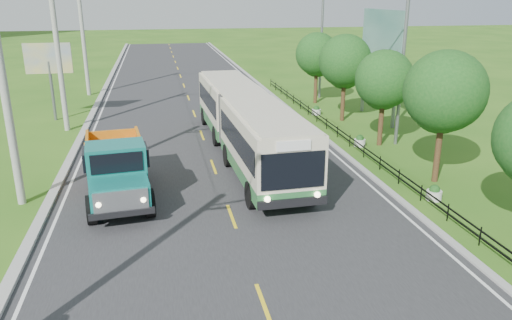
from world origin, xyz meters
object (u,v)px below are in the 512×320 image
object	(u,v)px
billboard_right	(382,40)
pole_mid	(58,49)
tree_third	(444,95)
streetlight_far	(320,38)
tree_fifth	(345,64)
billboard_left	(49,63)
pole_near	(4,80)
planter_near	(434,193)
tree_back	(317,56)
bus	(245,120)
dump_truck	(116,165)
pole_far	(83,34)
tree_fourth	(384,82)
planter_mid	(360,141)
planter_far	(316,111)
streetlight_mid	(400,58)

from	to	relation	value
billboard_right	pole_mid	bearing A→B (deg)	177.22
tree_third	streetlight_far	distance (m)	19.90
tree_fifth	billboard_left	world-z (taller)	tree_fifth
pole_near	planter_near	world-z (taller)	pole_near
pole_mid	pole_near	bearing A→B (deg)	-90.00
tree_back	bus	size ratio (longest dim) A/B	0.32
pole_near	tree_third	size ratio (longest dim) A/B	1.67
tree_back	dump_truck	bearing A→B (deg)	-129.26
planter_near	pole_far	bearing A→B (deg)	121.99
pole_near	streetlight_far	size ratio (longest dim) A/B	1.10
tree_fourth	streetlight_far	bearing A→B (deg)	86.75
planter_mid	pole_mid	bearing A→B (deg)	157.46
planter_far	billboard_right	bearing A→B (deg)	-28.39
tree_back	planter_mid	bearing A→B (deg)	-95.91
pole_near	dump_truck	size ratio (longest dim) A/B	1.53
planter_mid	streetlight_mid	bearing A→B (deg)	0.00
pole_mid	tree_fifth	distance (m)	18.18
tree_back	streetlight_mid	xyz separation A→B (m)	(0.79, -12.14, 1.25)
tree_third	tree_back	distance (m)	18.00
streetlight_far	bus	bearing A→B (deg)	-121.20
tree_fourth	billboard_left	bearing A→B (deg)	153.01
billboard_left	planter_near	bearing A→B (deg)	-44.84
billboard_left	dump_truck	distance (m)	16.29
tree_fifth	pole_far	bearing A→B (deg)	144.64
pole_near	planter_near	xyz separation A→B (m)	(16.86, -3.00, -4.81)
pole_far	planter_near	xyz separation A→B (m)	(16.86, -27.00, -4.81)
streetlight_far	tree_fifth	bearing A→B (deg)	-95.71
pole_far	streetlight_far	size ratio (longest dim) A/B	1.10
planter_near	tree_fifth	bearing A→B (deg)	84.92
planter_near	tree_back	bearing A→B (deg)	86.43
streetlight_far	planter_near	size ratio (longest dim) A/B	13.54
tree_third	pole_far	bearing A→B (deg)	126.09
streetlight_mid	pole_near	bearing A→B (deg)	-165.19
planter_near	dump_truck	xyz separation A→B (m)	(-12.99, 2.71, 1.21)
pole_far	tree_fourth	bearing A→B (deg)	-46.15
tree_third	billboard_right	distance (m)	12.18
pole_near	planter_mid	distance (m)	18.23
tree_third	dump_truck	distance (m)	14.47
tree_third	tree_fifth	world-z (taller)	tree_third
planter_mid	tree_back	bearing A→B (deg)	84.09
streetlight_far	bus	world-z (taller)	streetlight_far
pole_far	tree_fifth	world-z (taller)	pole_far
dump_truck	planter_mid	bearing A→B (deg)	16.05
tree_third	tree_back	xyz separation A→B (m)	(-0.00, 18.00, -0.33)
planter_mid	dump_truck	distance (m)	14.08
streetlight_mid	tree_fourth	bearing A→B (deg)	169.85
planter_near	planter_mid	size ratio (longest dim) A/B	1.00
planter_near	pole_near	bearing A→B (deg)	169.91
pole_far	tree_back	distance (m)	19.43
pole_mid	dump_truck	world-z (taller)	pole_mid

